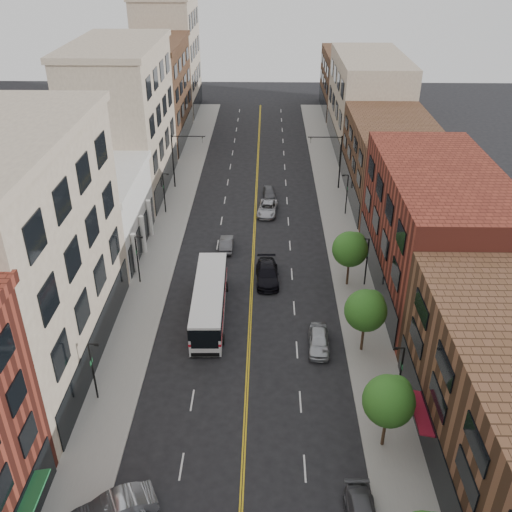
# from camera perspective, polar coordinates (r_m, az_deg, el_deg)

# --- Properties ---
(ground) EXTENTS (220.00, 220.00, 0.00)m
(ground) POSITION_cam_1_polar(r_m,az_deg,el_deg) (38.09, -1.44, -22.69)
(ground) COLOR black
(ground) RESTS_ON ground
(sidewalk_left) EXTENTS (4.00, 110.00, 0.15)m
(sidewalk_left) POSITION_cam_1_polar(r_m,az_deg,el_deg) (66.48, -8.83, 2.46)
(sidewalk_left) COLOR gray
(sidewalk_left) RESTS_ON ground
(sidewalk_right) EXTENTS (4.00, 110.00, 0.15)m
(sidewalk_right) POSITION_cam_1_polar(r_m,az_deg,el_deg) (66.08, 8.54, 2.30)
(sidewalk_right) COLOR gray
(sidewalk_right) RESTS_ON ground
(bldg_l_tanoffice) EXTENTS (10.00, 22.00, 18.00)m
(bldg_l_tanoffice) POSITION_cam_1_polar(r_m,az_deg,el_deg) (45.76, -22.65, -0.33)
(bldg_l_tanoffice) COLOR gray
(bldg_l_tanoffice) RESTS_ON ground
(bldg_l_white) EXTENTS (10.00, 14.00, 8.00)m
(bldg_l_white) POSITION_cam_1_polar(r_m,az_deg,el_deg) (62.90, -15.97, 3.96)
(bldg_l_white) COLOR silver
(bldg_l_white) RESTS_ON ground
(bldg_l_far_a) EXTENTS (10.00, 20.00, 18.00)m
(bldg_l_far_a) POSITION_cam_1_polar(r_m,az_deg,el_deg) (76.49, -13.13, 12.94)
(bldg_l_far_a) COLOR gray
(bldg_l_far_a) RESTS_ON ground
(bldg_l_far_b) EXTENTS (10.00, 20.00, 15.00)m
(bldg_l_far_b) POSITION_cam_1_polar(r_m,az_deg,el_deg) (95.72, -10.34, 15.61)
(bldg_l_far_b) COLOR brown
(bldg_l_far_b) RESTS_ON ground
(bldg_l_far_c) EXTENTS (10.00, 16.00, 20.00)m
(bldg_l_far_c) POSITION_cam_1_polar(r_m,az_deg,el_deg) (112.52, -8.76, 19.12)
(bldg_l_far_c) COLOR gray
(bldg_l_far_c) RESTS_ON ground
(bldg_r_mid) EXTENTS (10.00, 22.00, 12.00)m
(bldg_r_mid) POSITION_cam_1_polar(r_m,az_deg,el_deg) (55.28, 17.48, 2.35)
(bldg_r_mid) COLOR maroon
(bldg_r_mid) RESTS_ON ground
(bldg_r_far_a) EXTENTS (10.00, 20.00, 10.00)m
(bldg_r_far_a) POSITION_cam_1_polar(r_m,az_deg,el_deg) (74.34, 13.39, 9.16)
(bldg_r_far_a) COLOR brown
(bldg_r_far_a) RESTS_ON ground
(bldg_r_far_b) EXTENTS (10.00, 22.00, 14.00)m
(bldg_r_far_b) POSITION_cam_1_polar(r_m,az_deg,el_deg) (93.46, 11.12, 14.88)
(bldg_r_far_b) COLOR gray
(bldg_r_far_b) RESTS_ON ground
(bldg_r_far_c) EXTENTS (10.00, 18.00, 11.00)m
(bldg_r_far_c) POSITION_cam_1_polar(r_m,az_deg,el_deg) (113.02, 9.47, 16.78)
(bldg_r_far_c) COLOR brown
(bldg_r_far_c) RESTS_ON ground
(tree_r_1) EXTENTS (3.40, 3.40, 5.59)m
(tree_r_1) POSITION_cam_1_polar(r_m,az_deg,el_deg) (38.56, 13.25, -13.78)
(tree_r_1) COLOR black
(tree_r_1) RESTS_ON sidewalk_right
(tree_r_2) EXTENTS (3.40, 3.40, 5.59)m
(tree_r_2) POSITION_cam_1_polar(r_m,az_deg,el_deg) (46.17, 11.01, -5.24)
(tree_r_2) COLOR black
(tree_r_2) RESTS_ON sidewalk_right
(tree_r_3) EXTENTS (3.40, 3.40, 5.59)m
(tree_r_3) POSITION_cam_1_polar(r_m,az_deg,el_deg) (54.55, 9.47, 0.79)
(tree_r_3) COLOR black
(tree_r_3) RESTS_ON sidewalk_right
(lamp_l_1) EXTENTS (0.81, 0.55, 5.05)m
(lamp_l_1) POSITION_cam_1_polar(r_m,az_deg,el_deg) (43.17, -15.97, -10.73)
(lamp_l_1) COLOR black
(lamp_l_1) RESTS_ON sidewalk_left
(lamp_l_2) EXTENTS (0.81, 0.55, 5.05)m
(lamp_l_2) POSITION_cam_1_polar(r_m,az_deg,el_deg) (55.83, -11.74, -0.09)
(lamp_l_2) COLOR black
(lamp_l_2) RESTS_ON sidewalk_left
(lamp_l_3) EXTENTS (0.81, 0.55, 5.05)m
(lamp_l_3) POSITION_cam_1_polar(r_m,az_deg,el_deg) (69.88, -9.15, 6.46)
(lamp_l_3) COLOR black
(lamp_l_3) RESTS_ON sidewalk_left
(lamp_r_1) EXTENTS (0.81, 0.55, 5.05)m
(lamp_r_1) POSITION_cam_1_polar(r_m,az_deg,el_deg) (42.49, 14.20, -11.19)
(lamp_r_1) COLOR black
(lamp_r_1) RESTS_ON sidewalk_right
(lamp_r_2) EXTENTS (0.81, 0.55, 5.05)m
(lamp_r_2) POSITION_cam_1_polar(r_m,az_deg,el_deg) (55.31, 10.99, -0.31)
(lamp_r_2) COLOR black
(lamp_r_2) RESTS_ON sidewalk_right
(lamp_r_3) EXTENTS (0.81, 0.55, 5.05)m
(lamp_r_3) POSITION_cam_1_polar(r_m,az_deg,el_deg) (69.45, 9.05, 6.32)
(lamp_r_3) COLOR black
(lamp_r_3) RESTS_ON sidewalk_right
(signal_mast_left) EXTENTS (4.49, 0.18, 7.20)m
(signal_mast_left) POSITION_cam_1_polar(r_m,az_deg,el_deg) (76.50, -7.78, 10.00)
(signal_mast_left) COLOR black
(signal_mast_left) RESTS_ON sidewalk_left
(signal_mast_right) EXTENTS (4.49, 0.18, 7.20)m
(signal_mast_right) POSITION_cam_1_polar(r_m,az_deg,el_deg) (76.14, 7.91, 9.89)
(signal_mast_right) COLOR black
(signal_mast_right) RESTS_ON sidewalk_right
(city_bus) EXTENTS (3.16, 12.16, 3.11)m
(city_bus) POSITION_cam_1_polar(r_m,az_deg,el_deg) (50.82, -4.68, -4.30)
(city_bus) COLOR silver
(city_bus) RESTS_ON ground
(car_angle_b) EXTENTS (5.25, 3.81, 1.65)m
(car_angle_b) POSITION_cam_1_polar(r_m,az_deg,el_deg) (37.33, -14.05, -23.40)
(car_angle_b) COLOR #97999E
(car_angle_b) RESTS_ON ground
(car_parked_far) EXTENTS (1.97, 4.45, 1.49)m
(car_parked_far) POSITION_cam_1_polar(r_m,az_deg,el_deg) (47.87, 6.30, -8.41)
(car_parked_far) COLOR #A4A7AB
(car_parked_far) RESTS_ON ground
(car_lane_behind) EXTENTS (1.48, 4.00, 1.31)m
(car_lane_behind) POSITION_cam_1_polar(r_m,az_deg,el_deg) (61.93, -2.99, 1.24)
(car_lane_behind) COLOR #4E4F54
(car_lane_behind) RESTS_ON ground
(car_lane_a) EXTENTS (2.42, 5.51, 1.58)m
(car_lane_a) POSITION_cam_1_polar(r_m,az_deg,el_deg) (56.19, 1.13, -1.79)
(car_lane_a) COLOR black
(car_lane_a) RESTS_ON ground
(car_lane_b) EXTENTS (2.79, 5.16, 1.38)m
(car_lane_b) POSITION_cam_1_polar(r_m,az_deg,el_deg) (69.85, 1.16, 4.78)
(car_lane_b) COLOR #ACAEB4
(car_lane_b) RESTS_ON ground
(car_lane_c) EXTENTS (1.74, 3.83, 1.27)m
(car_lane_c) POSITION_cam_1_polar(r_m,az_deg,el_deg) (74.47, 1.33, 6.39)
(car_lane_c) COLOR #54555A
(car_lane_c) RESTS_ON ground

